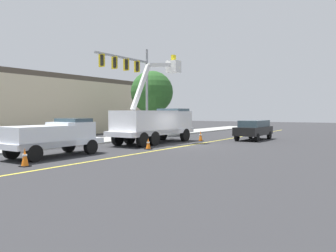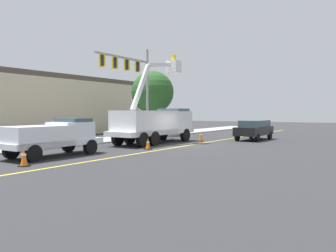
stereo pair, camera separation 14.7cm
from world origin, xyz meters
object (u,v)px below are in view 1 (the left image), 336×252
object	(u,v)px
utility_bucket_truck	(155,122)
passing_minivan	(254,129)
service_pickup_truck	(53,136)
traffic_cone_leading	(25,157)
traffic_signal_mast	(132,75)
traffic_cone_mid_front	(148,144)
traffic_cone_mid_rear	(201,136)

from	to	relation	value
utility_bucket_truck	passing_minivan	xyz separation A→B (m)	(6.87, -5.75, -0.64)
service_pickup_truck	passing_minivan	bearing A→B (deg)	-21.27
service_pickup_truck	traffic_cone_leading	world-z (taller)	service_pickup_truck
traffic_cone_leading	traffic_signal_mast	size ratio (longest dim) A/B	0.10
utility_bucket_truck	traffic_cone_mid_front	distance (m)	4.44
traffic_cone_leading	traffic_signal_mast	world-z (taller)	traffic_signal_mast
traffic_cone_leading	traffic_cone_mid_rear	bearing A→B (deg)	-4.80
service_pickup_truck	passing_minivan	distance (m)	17.50
passing_minivan	traffic_cone_mid_rear	world-z (taller)	passing_minivan
passing_minivan	traffic_signal_mast	xyz separation A→B (m)	(-4.83, 9.42, 4.67)
utility_bucket_truck	traffic_signal_mast	size ratio (longest dim) A/B	1.02
service_pickup_truck	traffic_signal_mast	size ratio (longest dim) A/B	0.70
service_pickup_truck	traffic_signal_mast	bearing A→B (deg)	14.99
utility_bucket_truck	service_pickup_truck	distance (m)	9.47
passing_minivan	utility_bucket_truck	bearing A→B (deg)	140.09
passing_minivan	traffic_cone_leading	size ratio (longest dim) A/B	5.94
service_pickup_truck	traffic_cone_mid_front	size ratio (longest dim) A/B	8.04
traffic_cone_mid_rear	traffic_signal_mast	xyz separation A→B (m)	(-1.37, 5.98, 5.22)
passing_minivan	traffic_signal_mast	bearing A→B (deg)	117.13
utility_bucket_truck	traffic_cone_mid_rear	bearing A→B (deg)	-34.08
traffic_cone_mid_rear	utility_bucket_truck	bearing A→B (deg)	145.92
service_pickup_truck	traffic_cone_mid_front	xyz separation A→B (m)	(5.62, -2.50, -0.77)
passing_minivan	traffic_signal_mast	size ratio (longest dim) A/B	0.60
traffic_cone_mid_front	traffic_signal_mast	distance (m)	9.66
traffic_cone_mid_rear	traffic_cone_leading	bearing A→B (deg)	175.20
utility_bucket_truck	passing_minivan	world-z (taller)	utility_bucket_truck
passing_minivan	traffic_cone_mid_rear	bearing A→B (deg)	135.16
utility_bucket_truck	traffic_cone_leading	xyz separation A→B (m)	(-12.39, -0.98, -1.20)
traffic_cone_leading	traffic_cone_mid_front	world-z (taller)	traffic_cone_leading
service_pickup_truck	traffic_signal_mast	world-z (taller)	traffic_signal_mast
utility_bucket_truck	traffic_cone_mid_front	size ratio (longest dim) A/B	11.72
traffic_cone_mid_front	traffic_cone_mid_rear	xyz separation A→B (m)	(7.22, -0.41, 0.07)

